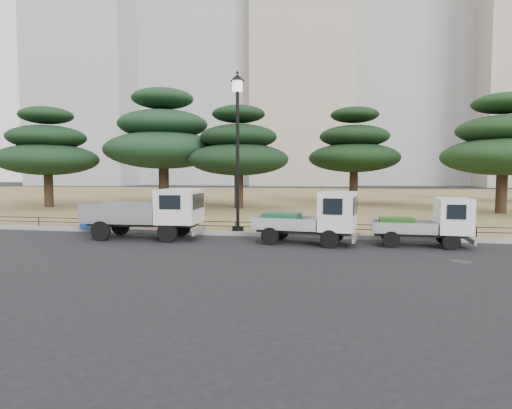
% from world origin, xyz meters
% --- Properties ---
extents(ground, '(220.00, 220.00, 0.00)m').
position_xyz_m(ground, '(0.00, 0.00, 0.00)').
color(ground, black).
extents(lawn, '(120.00, 56.00, 0.15)m').
position_xyz_m(lawn, '(0.00, 30.60, 0.07)').
color(lawn, olive).
rests_on(lawn, ground).
extents(curb, '(120.00, 0.25, 0.16)m').
position_xyz_m(curb, '(0.00, 2.60, 0.08)').
color(curb, gray).
rests_on(curb, ground).
extents(truck_large, '(4.42, 1.95, 1.89)m').
position_xyz_m(truck_large, '(-3.91, 1.15, 1.05)').
color(truck_large, black).
rests_on(truck_large, ground).
extents(truck_kei_front, '(3.65, 1.92, 1.85)m').
position_xyz_m(truck_kei_front, '(2.22, 1.10, 0.92)').
color(truck_kei_front, black).
rests_on(truck_kei_front, ground).
extents(truck_kei_rear, '(3.19, 1.45, 1.65)m').
position_xyz_m(truck_kei_rear, '(6.08, 1.39, 0.82)').
color(truck_kei_rear, black).
rests_on(truck_kei_rear, ground).
extents(street_lamp, '(0.56, 0.56, 6.27)m').
position_xyz_m(street_lamp, '(-0.93, 2.90, 4.39)').
color(street_lamp, black).
rests_on(street_lamp, lawn).
extents(pipe_fence, '(38.00, 0.04, 0.40)m').
position_xyz_m(pipe_fence, '(0.00, 2.75, 0.44)').
color(pipe_fence, black).
rests_on(pipe_fence, lawn).
extents(tarp_pile, '(1.90, 1.58, 1.10)m').
position_xyz_m(tarp_pile, '(-6.96, 3.01, 0.59)').
color(tarp_pile, '#1646AB').
rests_on(tarp_pile, lawn).
extents(manhole, '(0.60, 0.60, 0.01)m').
position_xyz_m(manhole, '(6.50, -1.20, 0.01)').
color(manhole, '#2D2D30').
rests_on(manhole, ground).
extents(pine_west_far, '(6.94, 6.94, 7.01)m').
position_xyz_m(pine_west_far, '(-17.16, 12.93, 4.19)').
color(pine_west_far, black).
rests_on(pine_west_far, lawn).
extents(pine_west_near, '(8.53, 8.53, 8.53)m').
position_xyz_m(pine_west_near, '(-9.68, 15.77, 5.07)').
color(pine_west_near, black).
rests_on(pine_west_near, lawn).
extents(pine_center_left, '(6.80, 6.80, 6.91)m').
position_xyz_m(pine_center_left, '(-3.66, 14.38, 4.14)').
color(pine_center_left, black).
rests_on(pine_center_left, lawn).
extents(pine_center_right, '(7.04, 7.04, 7.47)m').
position_xyz_m(pine_center_right, '(4.12, 20.28, 4.48)').
color(pine_center_right, black).
rests_on(pine_center_right, lawn).
extents(pine_east_near, '(6.94, 6.94, 7.01)m').
position_xyz_m(pine_east_near, '(12.46, 13.66, 4.20)').
color(pine_east_near, black).
rests_on(pine_east_near, lawn).
extents(tower_far_west, '(24.00, 20.00, 65.00)m').
position_xyz_m(tower_far_west, '(-55.00, 80.00, 32.50)').
color(tower_far_west, '#A0A0A5').
rests_on(tower_far_west, ground).
extents(tower_center_left, '(22.00, 20.00, 55.00)m').
position_xyz_m(tower_center_left, '(-5.00, 85.00, 27.50)').
color(tower_center_left, '#AAA08C').
rests_on(tower_center_left, ground).
extents(tower_center_right, '(26.00, 24.00, 80.00)m').
position_xyz_m(tower_center_right, '(18.00, 95.00, 40.00)').
color(tower_center_right, '#A0A0A5').
rests_on(tower_center_right, ground).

